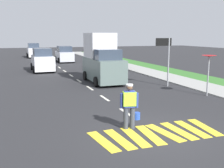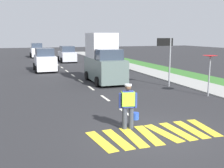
% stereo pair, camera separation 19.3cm
% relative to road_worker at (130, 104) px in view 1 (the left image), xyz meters
% --- Properties ---
extents(ground_plane, '(96.00, 96.00, 0.00)m').
position_rel_road_worker_xyz_m(ground_plane, '(0.70, 20.25, -0.93)').
color(ground_plane, '#28282B').
extents(sidewalk_right, '(2.40, 72.00, 0.14)m').
position_rel_road_worker_xyz_m(sidewalk_right, '(7.90, 9.25, -0.93)').
color(sidewalk_right, '#9E9E99').
rests_on(sidewalk_right, ground).
extents(grass_verge_right, '(2.40, 72.00, 0.06)m').
position_rel_road_worker_xyz_m(grass_verge_right, '(10.30, 9.25, -0.93)').
color(grass_verge_right, '#38722D').
rests_on(grass_verge_right, ground).
extents(crosswalk_stripes, '(4.58, 1.93, 0.01)m').
position_rel_road_worker_xyz_m(crosswalk_stripes, '(0.70, -0.81, -0.92)').
color(crosswalk_stripes, yellow).
rests_on(crosswalk_stripes, ground).
extents(lane_center_line, '(0.14, 46.40, 0.01)m').
position_rel_road_worker_xyz_m(lane_center_line, '(0.70, 24.45, -0.93)').
color(lane_center_line, silver).
rests_on(lane_center_line, ground).
extents(road_worker, '(0.77, 0.38, 1.67)m').
position_rel_road_worker_xyz_m(road_worker, '(0.00, 0.00, 0.00)').
color(road_worker, '#383D4C').
rests_on(road_worker, ground).
extents(yield_sign, '(0.80, 0.80, 2.29)m').
position_rel_road_worker_xyz_m(yield_sign, '(6.32, 3.53, 1.13)').
color(yield_sign, gray).
rests_on(yield_sign, ground).
extents(lane_direction_sign, '(1.16, 0.11, 3.20)m').
position_rel_road_worker_xyz_m(lane_direction_sign, '(5.56, 6.86, 1.48)').
color(lane_direction_sign, gray).
rests_on(lane_direction_sign, ground).
extents(delivery_truck, '(2.16, 4.60, 3.54)m').
position_rel_road_worker_xyz_m(delivery_truck, '(2.20, 9.93, 0.68)').
color(delivery_truck, slate).
rests_on(delivery_truck, ground).
extents(car_parked_far, '(2.05, 4.00, 2.00)m').
position_rel_road_worker_xyz_m(car_parked_far, '(4.96, 17.08, 0.00)').
color(car_parked_far, black).
rests_on(car_parked_far, ground).
extents(car_outgoing_far, '(2.03, 3.89, 2.02)m').
position_rel_road_worker_xyz_m(car_outgoing_far, '(2.31, 25.71, 0.01)').
color(car_outgoing_far, silver).
rests_on(car_outgoing_far, ground).
extents(car_oncoming_second, '(2.06, 4.17, 2.16)m').
position_rel_road_worker_xyz_m(car_oncoming_second, '(-1.23, 17.70, 0.07)').
color(car_oncoming_second, silver).
rests_on(car_oncoming_second, ground).
extents(car_oncoming_third, '(2.00, 4.29, 2.17)m').
position_rel_road_worker_xyz_m(car_oncoming_third, '(-0.80, 34.60, 0.08)').
color(car_oncoming_third, silver).
rests_on(car_oncoming_third, ground).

